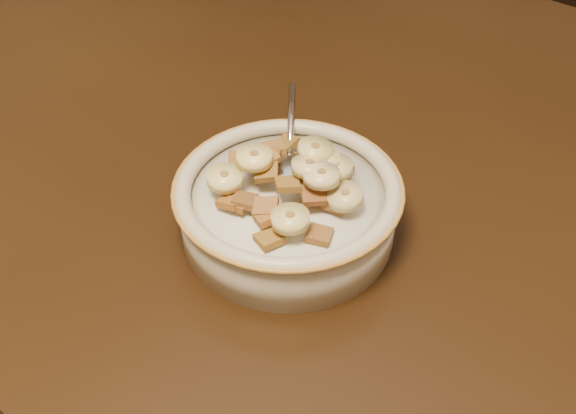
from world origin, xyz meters
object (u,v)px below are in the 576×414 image
Objects in this scene: chair at (542,91)px; cereal_bowl at (288,213)px; table at (411,167)px; spoon at (289,167)px.

chair is 0.96m from cereal_bowl.
spoon reaches higher than table.
table is 0.17m from spoon.
chair is at bearing -125.45° from spoon.
spoon reaches higher than cereal_bowl.
cereal_bowl is 4.17× the size of spoon.
cereal_bowl is at bearing -97.72° from table.
cereal_bowl is at bearing -87.61° from chair.
table is 1.58× the size of chair.
cereal_bowl reaches higher than table.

